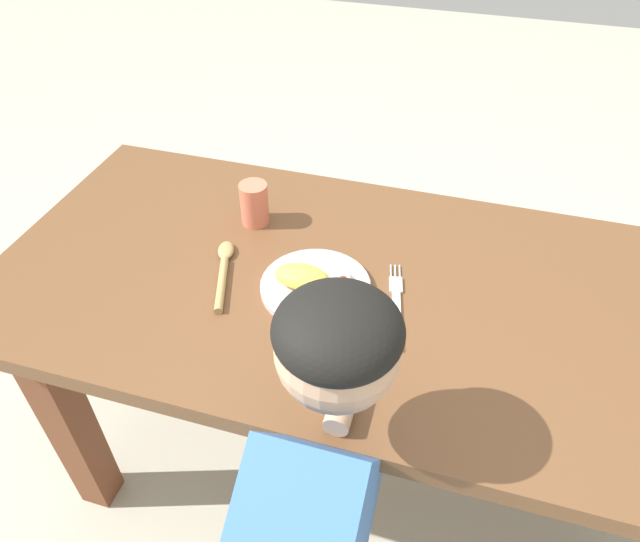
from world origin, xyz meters
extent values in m
plane|color=#B6B19D|center=(0.00, 0.00, 0.00)|extent=(8.00, 8.00, 0.00)
cube|color=brown|center=(0.00, 0.00, 0.68)|extent=(1.50, 0.71, 0.04)
cube|color=brown|center=(-0.63, -0.24, 0.33)|extent=(0.08, 0.08, 0.66)
cube|color=brown|center=(-0.63, 0.24, 0.33)|extent=(0.08, 0.08, 0.66)
cube|color=brown|center=(0.63, 0.24, 0.33)|extent=(0.08, 0.08, 0.66)
cylinder|color=silver|center=(-0.10, -0.04, 0.71)|extent=(0.21, 0.21, 0.01)
ellipsoid|color=#E3CC48|center=(-0.12, -0.04, 0.73)|extent=(0.10, 0.06, 0.04)
ellipsoid|color=red|center=(-0.05, -0.05, 0.73)|extent=(0.03, 0.03, 0.02)
ellipsoid|color=red|center=(-0.05, -0.03, 0.72)|extent=(0.03, 0.03, 0.02)
ellipsoid|color=silver|center=(-0.07, -0.02, 0.72)|extent=(0.07, 0.06, 0.02)
cube|color=silver|center=(0.07, -0.08, 0.70)|extent=(0.05, 0.15, 0.01)
cube|color=silver|center=(0.05, 0.02, 0.70)|extent=(0.03, 0.05, 0.01)
cylinder|color=silver|center=(0.05, 0.06, 0.70)|extent=(0.01, 0.04, 0.00)
cylinder|color=silver|center=(0.04, 0.05, 0.70)|extent=(0.01, 0.04, 0.00)
cylinder|color=silver|center=(0.03, 0.05, 0.70)|extent=(0.01, 0.04, 0.00)
cylinder|color=tan|center=(-0.27, -0.08, 0.71)|extent=(0.06, 0.14, 0.02)
ellipsoid|color=tan|center=(-0.31, 0.01, 0.71)|extent=(0.05, 0.06, 0.02)
cylinder|color=#D97155|center=(-0.29, 0.13, 0.75)|extent=(0.06, 0.06, 0.10)
cube|color=#3F72BF|center=(0.02, -0.43, 0.68)|extent=(0.15, 0.32, 0.38)
sphere|color=#D8A884|center=(0.02, -0.34, 0.90)|extent=(0.16, 0.16, 0.16)
ellipsoid|color=black|center=(0.02, -0.34, 0.93)|extent=(0.17, 0.17, 0.09)
cylinder|color=#D8A884|center=(0.02, -0.22, 0.72)|extent=(0.04, 0.24, 0.04)
camera|label=1|loc=(0.14, -0.81, 1.46)|focal=32.36mm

